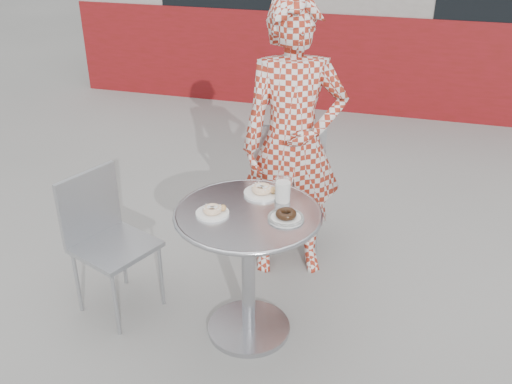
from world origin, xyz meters
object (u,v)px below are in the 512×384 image
(plate_near, at_px, (213,211))
(chair_left, at_px, (117,271))
(chair_far, at_px, (287,206))
(bistro_table, at_px, (248,243))
(milk_cup, at_px, (283,191))
(seated_person, at_px, (293,144))
(plate_checker, at_px, (286,216))
(plate_far, at_px, (263,191))

(plate_near, bearing_deg, chair_left, 174.34)
(chair_far, bearing_deg, bistro_table, 78.25)
(milk_cup, bearing_deg, plate_near, -143.08)
(chair_left, bearing_deg, chair_far, -17.27)
(seated_person, height_order, plate_checker, seated_person)
(chair_left, bearing_deg, bistro_table, -67.70)
(plate_near, relative_size, plate_checker, 0.93)
(plate_far, distance_m, plate_near, 0.31)
(seated_person, relative_size, plate_near, 10.25)
(milk_cup, bearing_deg, seated_person, 97.06)
(plate_far, height_order, milk_cup, milk_cup)
(chair_left, relative_size, plate_far, 4.31)
(bistro_table, relative_size, chair_far, 0.81)
(plate_far, bearing_deg, milk_cup, -21.19)
(chair_far, relative_size, milk_cup, 7.13)
(seated_person, height_order, milk_cup, seated_person)
(seated_person, height_order, plate_near, seated_person)
(chair_left, relative_size, plate_checker, 4.60)
(plate_checker, bearing_deg, seated_person, 99.98)
(plate_far, height_order, plate_near, plate_far)
(plate_near, xyz_separation_m, milk_cup, (0.28, 0.21, 0.04))
(bistro_table, distance_m, milk_cup, 0.31)
(seated_person, relative_size, plate_far, 8.91)
(plate_near, distance_m, milk_cup, 0.36)
(plate_near, height_order, plate_checker, plate_checker)
(plate_near, distance_m, plate_checker, 0.34)
(plate_checker, distance_m, milk_cup, 0.18)
(chair_far, distance_m, milk_cup, 0.91)
(plate_far, relative_size, plate_checker, 1.07)
(chair_left, bearing_deg, seated_person, -28.71)
(plate_far, distance_m, plate_checker, 0.27)
(bistro_table, distance_m, seated_person, 0.72)
(seated_person, bearing_deg, chair_far, 88.24)
(bistro_table, height_order, plate_checker, plate_checker)
(plate_checker, bearing_deg, bistro_table, 175.24)
(bistro_table, height_order, chair_left, chair_left)
(seated_person, distance_m, plate_checker, 0.69)
(plate_near, bearing_deg, bistro_table, 22.79)
(plate_far, relative_size, plate_near, 1.15)
(seated_person, bearing_deg, milk_cup, -102.10)
(milk_cup, bearing_deg, plate_far, 158.81)
(seated_person, relative_size, plate_checker, 9.51)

